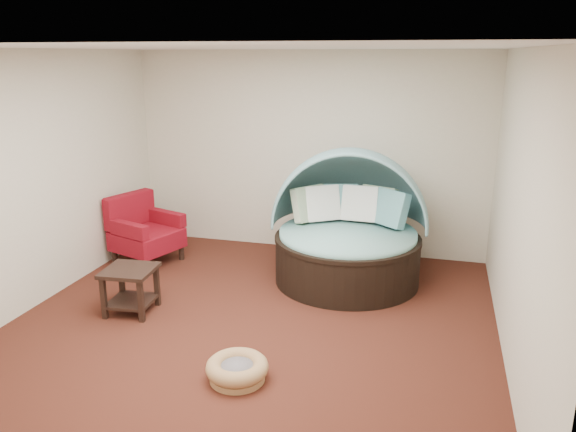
% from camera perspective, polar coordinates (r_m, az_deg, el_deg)
% --- Properties ---
extents(floor, '(5.00, 5.00, 0.00)m').
position_cam_1_polar(floor, '(6.06, -3.62, -10.76)').
color(floor, '#4A1D15').
rests_on(floor, ground).
extents(wall_back, '(5.00, 0.00, 5.00)m').
position_cam_1_polar(wall_back, '(7.93, 2.04, 6.40)').
color(wall_back, beige).
rests_on(wall_back, floor).
extents(wall_front, '(5.00, 0.00, 5.00)m').
position_cam_1_polar(wall_front, '(3.43, -17.68, -7.70)').
color(wall_front, beige).
rests_on(wall_front, floor).
extents(wall_left, '(0.00, 5.00, 5.00)m').
position_cam_1_polar(wall_left, '(6.80, -24.26, 3.33)').
color(wall_left, beige).
rests_on(wall_left, floor).
extents(wall_right, '(0.00, 5.00, 5.00)m').
position_cam_1_polar(wall_right, '(5.33, 22.46, 0.32)').
color(wall_right, beige).
rests_on(wall_right, floor).
extents(ceiling, '(5.00, 5.00, 0.00)m').
position_cam_1_polar(ceiling, '(5.41, -4.16, 16.73)').
color(ceiling, white).
rests_on(ceiling, wall_back).
extents(canopy_daybed, '(2.06, 1.99, 1.65)m').
position_cam_1_polar(canopy_daybed, '(6.98, 6.17, -0.40)').
color(canopy_daybed, black).
rests_on(canopy_daybed, floor).
extents(pet_basket, '(0.65, 0.65, 0.19)m').
position_cam_1_polar(pet_basket, '(5.08, -5.18, -15.25)').
color(pet_basket, olive).
rests_on(pet_basket, floor).
extents(red_armchair, '(1.00, 1.00, 0.92)m').
position_cam_1_polar(red_armchair, '(7.86, -14.44, -1.52)').
color(red_armchair, black).
rests_on(red_armchair, floor).
extents(side_table, '(0.57, 0.57, 0.51)m').
position_cam_1_polar(side_table, '(6.40, -15.72, -6.67)').
color(side_table, black).
rests_on(side_table, floor).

